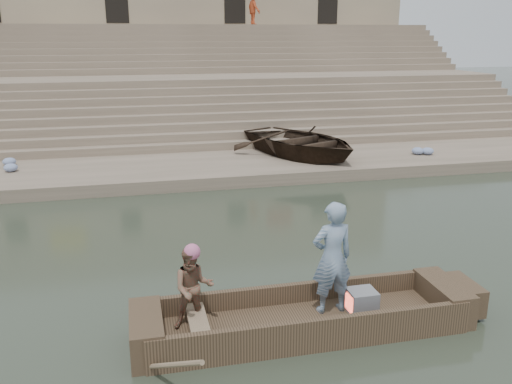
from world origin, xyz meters
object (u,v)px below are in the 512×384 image
object	(u,v)px
television	(361,301)
pedestrian	(254,8)
main_rowboat	(304,325)
rowing_man	(193,288)
beached_rowboat	(301,141)
standing_man	(332,258)

from	to	relation	value
television	pedestrian	distance (m)	25.83
main_rowboat	television	size ratio (longest dim) A/B	10.87
rowing_man	beached_rowboat	world-z (taller)	rowing_man
beached_rowboat	pedestrian	world-z (taller)	pedestrian
main_rowboat	standing_man	bearing A→B (deg)	18.86
television	pedestrian	size ratio (longest dim) A/B	0.24
rowing_man	pedestrian	xyz separation A→B (m)	(6.64, 24.70, 5.26)
main_rowboat	beached_rowboat	xyz separation A→B (m)	(3.43, 11.02, 0.82)
standing_man	rowing_man	bearing A→B (deg)	-4.34
pedestrian	beached_rowboat	bearing A→B (deg)	161.56
main_rowboat	rowing_man	size ratio (longest dim) A/B	3.71
main_rowboat	television	distance (m)	1.05
television	beached_rowboat	size ratio (longest dim) A/B	0.09
television	standing_man	bearing A→B (deg)	159.92
rowing_man	pedestrian	bearing A→B (deg)	76.24
rowing_man	pedestrian	size ratio (longest dim) A/B	0.71
beached_rowboat	pedestrian	xyz separation A→B (m)	(1.43, 13.87, 5.22)
standing_man	pedestrian	size ratio (longest dim) A/B	1.01
main_rowboat	beached_rowboat	world-z (taller)	beached_rowboat
rowing_man	television	size ratio (longest dim) A/B	2.93
rowing_man	beached_rowboat	distance (m)	12.02
standing_man	beached_rowboat	distance (m)	11.23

